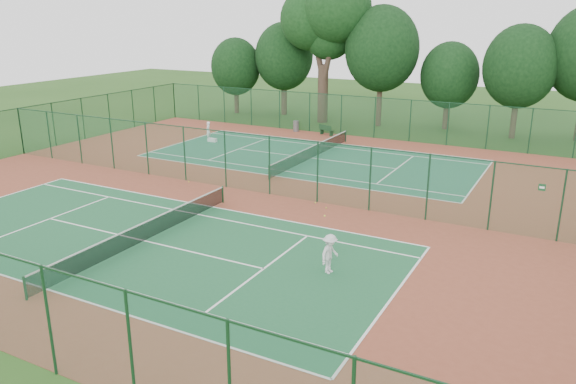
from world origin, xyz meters
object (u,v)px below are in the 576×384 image
at_px(trash_bin, 296,126).
at_px(kit_bag, 212,140).
at_px(bench, 326,130).
at_px(big_tree, 326,18).
at_px(player_near, 330,254).
at_px(player_far, 208,131).

height_order(trash_bin, kit_bag, trash_bin).
bearing_deg(bench, big_tree, 136.66).
distance_m(player_near, trash_bin, 29.34).
relative_size(bench, big_tree, 0.11).
height_order(player_far, trash_bin, player_far).
bearing_deg(player_far, big_tree, 139.56).
bearing_deg(kit_bag, player_near, -39.12).
bearing_deg(trash_bin, big_tree, 87.55).
height_order(player_near, kit_bag, player_near).
distance_m(trash_bin, big_tree, 10.83).
height_order(player_near, player_far, player_near).
bearing_deg(kit_bag, big_tree, 76.30).
distance_m(bench, kit_bag, 10.03).
relative_size(player_far, bench, 1.02).
height_order(player_far, bench, player_far).
xyz_separation_m(player_near, bench, (-11.52, 25.18, -0.38)).
xyz_separation_m(player_near, player_far, (-19.45, 18.67, -0.06)).
relative_size(player_near, player_far, 1.08).
distance_m(player_near, bench, 27.69).
height_order(player_near, big_tree, big_tree).
distance_m(player_near, player_far, 26.97).
bearing_deg(kit_bag, player_far, 152.19).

